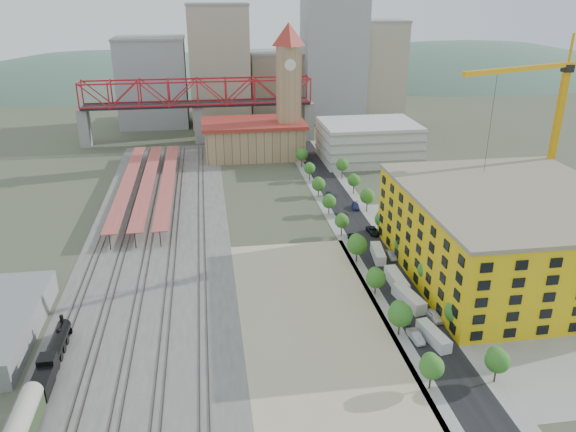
{
  "coord_description": "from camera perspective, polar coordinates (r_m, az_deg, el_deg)",
  "views": [
    {
      "loc": [
        -22.41,
        -123.15,
        59.42
      ],
      "look_at": [
        -4.69,
        -3.97,
        10.0
      ],
      "focal_mm": 35.0,
      "sensor_mm": 36.0,
      "label": 1
    }
  ],
  "objects": [
    {
      "name": "site_trailer_b",
      "position": [
        116.45,
        12.15,
        -8.19
      ],
      "size": [
        4.33,
        9.88,
        2.62
      ],
      "primitive_type": "cube",
      "rotation": [
        0.0,
        0.0,
        0.19
      ],
      "color": "silver",
      "rests_on": "ground"
    },
    {
      "name": "rail_tracks",
      "position": [
        153.41,
        -13.54,
        -1.08
      ],
      "size": [
        26.56,
        160.0,
        0.18
      ],
      "color": "#382B23",
      "rests_on": "ground"
    },
    {
      "name": "car_2",
      "position": [
        141.53,
        6.83,
        -2.34
      ],
      "size": [
        2.76,
        5.77,
        1.59
      ],
      "primitive_type": "imported",
      "rotation": [
        0.0,
        0.0,
        0.02
      ],
      "color": "black",
      "rests_on": "ground"
    },
    {
      "name": "ballast_strip",
      "position": [
        153.28,
        -12.87,
        -1.09
      ],
      "size": [
        36.0,
        165.0,
        0.06
      ],
      "primitive_type": "cube",
      "color": "#605E59",
      "rests_on": "ground"
    },
    {
      "name": "site_trailer_a",
      "position": [
        106.4,
        14.55,
        -11.71
      ],
      "size": [
        3.78,
        8.86,
        2.35
      ],
      "primitive_type": "cube",
      "rotation": [
        0.0,
        0.0,
        0.18
      ],
      "color": "silver",
      "rests_on": "ground"
    },
    {
      "name": "car_7",
      "position": [
        162.69,
        6.88,
        0.98
      ],
      "size": [
        2.71,
        5.09,
        1.41
      ],
      "primitive_type": "imported",
      "rotation": [
        0.0,
        0.0,
        -0.16
      ],
      "color": "navy",
      "rests_on": "ground"
    },
    {
      "name": "street_trees",
      "position": [
        146.39,
        7.52,
        -1.85
      ],
      "size": [
        15.4,
        124.4,
        8.0
      ],
      "color": "#3A7121",
      "rests_on": "ground"
    },
    {
      "name": "clock_tower",
      "position": [
        207.7,
        0.06,
        13.79
      ],
      "size": [
        12.0,
        12.0,
        52.0
      ],
      "color": "tan",
      "rests_on": "ground"
    },
    {
      "name": "locomotive",
      "position": [
        104.8,
        -22.77,
        -12.95
      ],
      "size": [
        2.71,
        20.93,
        5.23
      ],
      "color": "black",
      "rests_on": "ground"
    },
    {
      "name": "street_asphalt",
      "position": [
        155.21,
        6.54,
        -0.35
      ],
      "size": [
        12.0,
        170.0,
        0.06
      ],
      "primitive_type": "cube",
      "color": "black",
      "rests_on": "ground"
    },
    {
      "name": "parking_garage",
      "position": [
        208.49,
        8.17,
        7.51
      ],
      "size": [
        34.0,
        26.0,
        14.0
      ],
      "primitive_type": "cube",
      "color": "silver",
      "rests_on": "ground"
    },
    {
      "name": "car_6",
      "position": [
        146.84,
        8.67,
        -1.52
      ],
      "size": [
        3.04,
        5.68,
        1.52
      ],
      "primitive_type": "imported",
      "rotation": [
        0.0,
        0.0,
        0.1
      ],
      "color": "black",
      "rests_on": "ground"
    },
    {
      "name": "car_4",
      "position": [
        112.79,
        14.68,
        -9.84
      ],
      "size": [
        2.29,
        4.82,
        1.59
      ],
      "primitive_type": "imported",
      "rotation": [
        0.0,
        0.0,
        0.09
      ],
      "color": "white",
      "rests_on": "ground"
    },
    {
      "name": "station_hall",
      "position": [
        212.54,
        -3.53,
        7.89
      ],
      "size": [
        38.0,
        24.0,
        13.1
      ],
      "color": "tan",
      "rests_on": "ground"
    },
    {
      "name": "car_0",
      "position": [
        111.36,
        11.63,
        -10.0
      ],
      "size": [
        1.9,
        4.55,
        1.54
      ],
      "primitive_type": "imported",
      "rotation": [
        0.0,
        0.0,
        -0.02
      ],
      "color": "white",
      "rests_on": "ground"
    },
    {
      "name": "tower_crane",
      "position": [
        153.65,
        25.15,
        9.34
      ],
      "size": [
        43.84,
        17.65,
        49.29
      ],
      "color": "#EEA40F",
      "rests_on": "ground"
    },
    {
      "name": "ground",
      "position": [
        138.56,
        1.68,
        -3.1
      ],
      "size": [
        400.0,
        400.0,
        0.0
      ],
      "primitive_type": "plane",
      "color": "#474C38",
      "rests_on": "ground"
    },
    {
      "name": "distant_hills",
      "position": [
        413.16,
        1.47,
        2.64
      ],
      "size": [
        647.0,
        264.0,
        227.0
      ],
      "color": "#4C6B59",
      "rests_on": "ground"
    },
    {
      "name": "truss_bridge",
      "position": [
        231.74,
        -9.16,
        11.95
      ],
      "size": [
        94.0,
        9.6,
        25.6
      ],
      "color": "gray",
      "rests_on": "ground"
    },
    {
      "name": "car_1",
      "position": [
        106.12,
        12.85,
        -11.88
      ],
      "size": [
        2.19,
        4.97,
        1.59
      ],
      "primitive_type": "imported",
      "rotation": [
        0.0,
        0.0,
        0.11
      ],
      "color": "#A5A4A9",
      "rests_on": "ground"
    },
    {
      "name": "sidewalk_west",
      "position": [
        153.94,
        4.56,
        -0.47
      ],
      "size": [
        3.0,
        170.0,
        0.04
      ],
      "primitive_type": "cube",
      "color": "gray",
      "rests_on": "ground"
    },
    {
      "name": "platform_canopies",
      "position": [
        178.03,
        -14.04,
        3.48
      ],
      "size": [
        16.0,
        80.0,
        4.12
      ],
      "color": "#C5524C",
      "rests_on": "ground"
    },
    {
      "name": "sidewalk_east",
      "position": [
        156.66,
        8.49,
        -0.24
      ],
      "size": [
        3.0,
        170.0,
        0.04
      ],
      "primitive_type": "cube",
      "color": "gray",
      "rests_on": "ground"
    },
    {
      "name": "skyline",
      "position": [
        269.64,
        -2.08,
        14.48
      ],
      "size": [
        133.0,
        46.0,
        60.0
      ],
      "color": "#9EA0A3",
      "rests_on": "ground"
    },
    {
      "name": "dirt_lot",
      "position": [
        110.75,
        2.49,
        -10.15
      ],
      "size": [
        28.0,
        67.0,
        0.06
      ],
      "primitive_type": "cube",
      "color": "tan",
      "rests_on": "ground"
    },
    {
      "name": "construction_building",
      "position": [
        131.49,
        21.67,
        -1.73
      ],
      "size": [
        44.6,
        50.6,
        18.8
      ],
      "color": "yellow",
      "rests_on": "ground"
    },
    {
      "name": "car_5",
      "position": [
        134.45,
        10.41,
        -3.96
      ],
      "size": [
        1.77,
        4.74,
        1.55
      ],
      "primitive_type": "imported",
      "rotation": [
        0.0,
        0.0,
        0.03
      ],
      "color": "gray",
      "rests_on": "ground"
    },
    {
      "name": "site_trailer_c",
      "position": [
        122.54,
        10.97,
        -6.45
      ],
      "size": [
        2.61,
        9.69,
        2.65
      ],
      "primitive_type": "cube",
      "rotation": [
        0.0,
        0.0,
        0.01
      ],
      "color": "silver",
      "rests_on": "ground"
    },
    {
      "name": "site_trailer_d",
      "position": [
        133.85,
        9.13,
        -3.79
      ],
      "size": [
        3.41,
        9.03,
        2.41
      ],
      "primitive_type": "cube",
      "rotation": [
        0.0,
        0.0,
        -0.13
      ],
      "color": "silver",
      "rests_on": "ground"
    },
    {
      "name": "car_3",
      "position": [
        168.89,
        4.19,
        1.92
      ],
      "size": [
        2.65,
        5.52,
        1.55
      ],
      "primitive_type": "imported",
      "rotation": [
        0.0,
        0.0,
        -0.09
      ],
      "color": "#1A254D",
      "rests_on": "ground"
    },
    {
      "name": "construction_pad",
      "position": [
        136.79,
        22.22,
        -5.23
      ],
      "size": [
        50.0,
        90.0,
        0.06
      ],
      "primitive_type": "cube",
      "color": "gray",
      "rests_on": "ground"
    }
  ]
}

